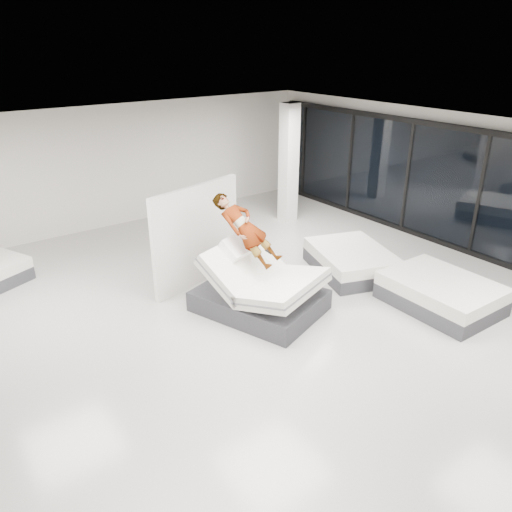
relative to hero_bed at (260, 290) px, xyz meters
name	(u,v)px	position (x,y,z in m)	size (l,w,h in m)	color
room	(277,250)	(-0.30, -0.85, 1.18)	(14.00, 14.04, 3.20)	#B4B1AA
hero_bed	(260,290)	(0.00, 0.00, 0.00)	(2.28, 2.62, 1.37)	#36363B
person	(246,242)	(-0.10, 0.31, 0.90)	(0.59, 0.39, 1.63)	slate
remote	(269,252)	(0.22, 0.05, 0.71)	(0.05, 0.14, 0.03)	black
divider_panel	(197,236)	(-0.33, 1.72, 0.62)	(2.31, 0.10, 2.10)	silver
flat_bed_right_far	(351,261)	(2.60, 0.15, -0.16)	(2.02, 2.32, 0.54)	#36363B
flat_bed_right_near	(441,293)	(2.85, -1.93, -0.15)	(1.56, 2.05, 0.55)	#36363B
column	(289,164)	(3.70, 3.65, 1.18)	(0.40, 0.40, 3.20)	silver
storefront_glazing	(480,196)	(5.60, -0.85, 1.03)	(0.12, 13.40, 2.92)	#202936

